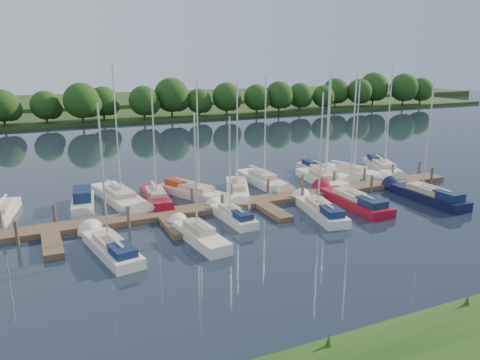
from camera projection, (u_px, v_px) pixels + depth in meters
name	position (u px, v px, depth m)	size (l,w,h in m)	color
ground	(309.00, 236.00, 31.71)	(260.00, 260.00, 0.00)	#1A2635
dock	(261.00, 204.00, 38.09)	(40.00, 6.00, 0.40)	brown
mooring_pilings	(254.00, 195.00, 38.98)	(38.24, 2.84, 2.00)	#473D33
far_shore	(114.00, 113.00, 97.64)	(180.00, 30.00, 0.60)	#233C17
distant_hill	(97.00, 101.00, 119.54)	(220.00, 40.00, 1.40)	#365123
treeline	(116.00, 101.00, 84.28)	(146.64, 8.98, 8.21)	#38281C
sailboat_n_0	(1.00, 215.00, 35.18)	(2.68, 7.01, 9.00)	white
motorboat	(83.00, 203.00, 37.61)	(2.32, 6.00, 1.94)	white
sailboat_n_2	(120.00, 199.00, 39.21)	(3.51, 9.45, 11.77)	white
sailboat_n_3	(156.00, 198.00, 39.32)	(2.42, 7.68, 9.70)	maroon
sailboat_n_4	(196.00, 194.00, 40.46)	(4.89, 7.91, 10.42)	white
sailboat_n_5	(237.00, 192.00, 41.23)	(4.28, 7.81, 10.13)	white
sailboat_n_6	(263.00, 182.00, 44.36)	(2.27, 8.21, 10.60)	white
sailboat_n_7	(323.00, 181.00, 44.63)	(2.62, 8.47, 10.79)	white
sailboat_n_8	(324.00, 173.00, 47.71)	(2.28, 8.62, 10.85)	white
sailboat_n_9	(352.00, 173.00, 47.97)	(4.14, 7.72, 9.91)	white
sailboat_n_10	(383.00, 169.00, 49.39)	(4.79, 8.61, 11.12)	white
sailboat_s_0	(111.00, 248.00, 28.99)	(2.88, 7.59, 9.56)	white
sailboat_s_1	(199.00, 237.00, 30.82)	(2.23, 6.75, 8.87)	white
sailboat_s_2	(232.00, 216.00, 34.80)	(1.75, 6.19, 8.03)	white
sailboat_s_3	(320.00, 211.00, 35.93)	(2.89, 7.61, 9.67)	white
sailboat_s_4	(352.00, 201.00, 38.41)	(2.28, 8.83, 11.19)	maroon
sailboat_s_5	(426.00, 197.00, 39.48)	(1.99, 8.33, 10.82)	#0F1333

